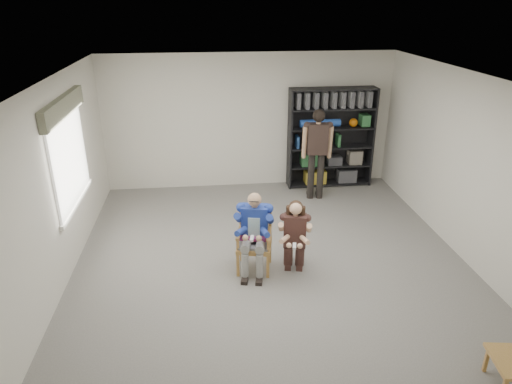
{
  "coord_description": "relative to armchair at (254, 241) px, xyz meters",
  "views": [
    {
      "loc": [
        -0.94,
        -5.75,
        3.8
      ],
      "look_at": [
        -0.2,
        0.6,
        1.05
      ],
      "focal_mm": 32.0,
      "sensor_mm": 36.0,
      "label": 1
    }
  ],
  "objects": [
    {
      "name": "seated_man",
      "position": [
        0.0,
        -0.0,
        0.14
      ],
      "size": [
        0.68,
        0.84,
        1.24
      ],
      "primitive_type": null,
      "rotation": [
        0.0,
        0.0,
        -0.21
      ],
      "color": "navy",
      "rests_on": "floor"
    },
    {
      "name": "standing_man",
      "position": [
        1.52,
        2.5,
        0.43
      ],
      "size": [
        0.59,
        0.37,
        1.82
      ],
      "primitive_type": null,
      "rotation": [
        0.0,
        0.0,
        -0.11
      ],
      "color": "black",
      "rests_on": "floor"
    },
    {
      "name": "floor",
      "position": [
        0.28,
        -0.1,
        -0.48
      ],
      "size": [
        6.0,
        7.0,
        0.01
      ],
      "primitive_type": "cube",
      "color": "slate",
      "rests_on": "ground"
    },
    {
      "name": "window_left",
      "position": [
        -2.67,
        0.9,
        1.15
      ],
      "size": [
        0.16,
        2.0,
        1.75
      ],
      "primitive_type": null,
      "color": "white",
      "rests_on": "room_shell"
    },
    {
      "name": "armchair",
      "position": [
        0.0,
        0.0,
        0.0
      ],
      "size": [
        0.65,
        0.64,
        0.96
      ],
      "primitive_type": null,
      "rotation": [
        0.0,
        0.0,
        -0.21
      ],
      "color": "#AD8635",
      "rests_on": "floor"
    },
    {
      "name": "kneeling_woman",
      "position": [
        0.58,
        -0.12,
        0.09
      ],
      "size": [
        0.63,
        0.85,
        1.14
      ],
      "primitive_type": null,
      "rotation": [
        0.0,
        0.0,
        -0.21
      ],
      "color": "#381F1C",
      "rests_on": "floor"
    },
    {
      "name": "room_shell",
      "position": [
        0.28,
        -0.1,
        0.92
      ],
      "size": [
        6.0,
        7.0,
        2.8
      ],
      "primitive_type": null,
      "color": "silver",
      "rests_on": "ground"
    },
    {
      "name": "bookshelf",
      "position": [
        1.98,
        3.18,
        0.57
      ],
      "size": [
        1.8,
        0.38,
        2.1
      ],
      "primitive_type": null,
      "color": "black",
      "rests_on": "floor"
    }
  ]
}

